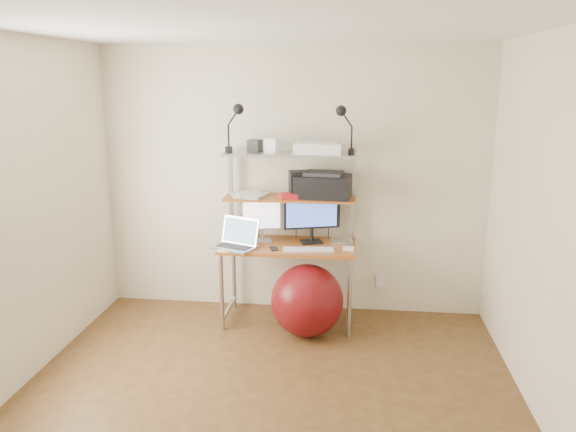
# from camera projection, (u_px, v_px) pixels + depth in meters

# --- Properties ---
(room) EXTENTS (3.60, 3.60, 3.60)m
(room) POSITION_uv_depth(u_px,v_px,m) (262.00, 232.00, 3.53)
(room) COLOR brown
(room) RESTS_ON ground
(computer_desk) EXTENTS (1.20, 0.60, 1.57)m
(computer_desk) POSITION_uv_depth(u_px,v_px,m) (289.00, 220.00, 5.05)
(computer_desk) COLOR #B05A22
(computer_desk) RESTS_ON ground
(desktop) EXTENTS (1.20, 0.60, 0.00)m
(desktop) POSITION_uv_depth(u_px,v_px,m) (288.00, 244.00, 5.04)
(desktop) COLOR #B05A22
(desktop) RESTS_ON computer_desk
(mid_shelf) EXTENTS (1.18, 0.34, 0.00)m
(mid_shelf) POSITION_uv_depth(u_px,v_px,m) (290.00, 197.00, 5.06)
(mid_shelf) COLOR #B05A22
(mid_shelf) RESTS_ON computer_desk
(top_shelf) EXTENTS (1.18, 0.34, 0.00)m
(top_shelf) POSITION_uv_depth(u_px,v_px,m) (290.00, 153.00, 4.97)
(top_shelf) COLOR #A1A1A6
(top_shelf) RESTS_ON computer_desk
(floor) EXTENTS (3.60, 3.60, 0.00)m
(floor) POSITION_uv_depth(u_px,v_px,m) (264.00, 409.00, 3.82)
(floor) COLOR brown
(floor) RESTS_ON ground
(wall_outlet) EXTENTS (0.08, 0.01, 0.12)m
(wall_outlet) POSITION_uv_depth(u_px,v_px,m) (380.00, 281.00, 5.38)
(wall_outlet) COLOR white
(wall_outlet) RESTS_ON room
(monitor_silver) EXTENTS (0.37, 0.17, 0.41)m
(monitor_silver) POSITION_uv_depth(u_px,v_px,m) (262.00, 218.00, 5.09)
(monitor_silver) COLOR #B6B6BB
(monitor_silver) RESTS_ON desktop
(monitor_black) EXTENTS (0.50, 0.21, 0.52)m
(monitor_black) POSITION_uv_depth(u_px,v_px,m) (312.00, 214.00, 5.05)
(monitor_black) COLOR black
(monitor_black) RESTS_ON desktop
(laptop) EXTENTS (0.45, 0.42, 0.32)m
(laptop) POSITION_uv_depth(u_px,v_px,m) (237.00, 241.00, 4.95)
(laptop) COLOR silver
(laptop) RESTS_ON desktop
(keyboard) EXTENTS (0.45, 0.17, 0.01)m
(keyboard) POSITION_uv_depth(u_px,v_px,m) (308.00, 250.00, 4.87)
(keyboard) COLOR white
(keyboard) RESTS_ON desktop
(mouse) EXTENTS (0.10, 0.07, 0.03)m
(mouse) POSITION_uv_depth(u_px,v_px,m) (349.00, 249.00, 4.87)
(mouse) COLOR white
(mouse) RESTS_ON desktop
(mac_mini) EXTENTS (0.20, 0.20, 0.03)m
(mac_mini) POSITION_uv_depth(u_px,v_px,m) (342.00, 241.00, 5.07)
(mac_mini) COLOR silver
(mac_mini) RESTS_ON desktop
(phone) EXTENTS (0.10, 0.13, 0.01)m
(phone) POSITION_uv_depth(u_px,v_px,m) (274.00, 249.00, 4.90)
(phone) COLOR black
(phone) RESTS_ON desktop
(printer) EXTENTS (0.52, 0.39, 0.23)m
(printer) POSITION_uv_depth(u_px,v_px,m) (323.00, 185.00, 5.03)
(printer) COLOR black
(printer) RESTS_ON mid_shelf
(nas_cube) EXTENTS (0.20, 0.20, 0.24)m
(nas_cube) POSITION_uv_depth(u_px,v_px,m) (299.00, 184.00, 5.03)
(nas_cube) COLOR black
(nas_cube) RESTS_ON mid_shelf
(red_box) EXTENTS (0.20, 0.17, 0.05)m
(red_box) POSITION_uv_depth(u_px,v_px,m) (289.00, 196.00, 4.97)
(red_box) COLOR red
(red_box) RESTS_ON mid_shelf
(scanner) EXTENTS (0.43, 0.29, 0.11)m
(scanner) POSITION_uv_depth(u_px,v_px,m) (319.00, 147.00, 4.91)
(scanner) COLOR white
(scanner) RESTS_ON top_shelf
(box_white) EXTENTS (0.13, 0.12, 0.13)m
(box_white) POSITION_uv_depth(u_px,v_px,m) (272.00, 146.00, 4.93)
(box_white) COLOR white
(box_white) RESTS_ON top_shelf
(box_grey) EXTENTS (0.13, 0.13, 0.11)m
(box_grey) POSITION_uv_depth(u_px,v_px,m) (255.00, 146.00, 5.01)
(box_grey) COLOR #2B2B2D
(box_grey) RESTS_ON top_shelf
(clip_lamp_left) EXTENTS (0.17, 0.09, 0.43)m
(clip_lamp_left) POSITION_uv_depth(u_px,v_px,m) (236.00, 117.00, 4.89)
(clip_lamp_left) COLOR black
(clip_lamp_left) RESTS_ON top_shelf
(clip_lamp_right) EXTENTS (0.17, 0.09, 0.42)m
(clip_lamp_right) POSITION_uv_depth(u_px,v_px,m) (343.00, 119.00, 4.77)
(clip_lamp_right) COLOR black
(clip_lamp_right) RESTS_ON top_shelf
(exercise_ball) EXTENTS (0.63, 0.63, 0.63)m
(exercise_ball) POSITION_uv_depth(u_px,v_px,m) (307.00, 300.00, 4.87)
(exercise_ball) COLOR maroon
(exercise_ball) RESTS_ON floor
(paper_stack) EXTENTS (0.40, 0.41, 0.02)m
(paper_stack) POSITION_uv_depth(u_px,v_px,m) (250.00, 195.00, 5.10)
(paper_stack) COLOR white
(paper_stack) RESTS_ON mid_shelf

